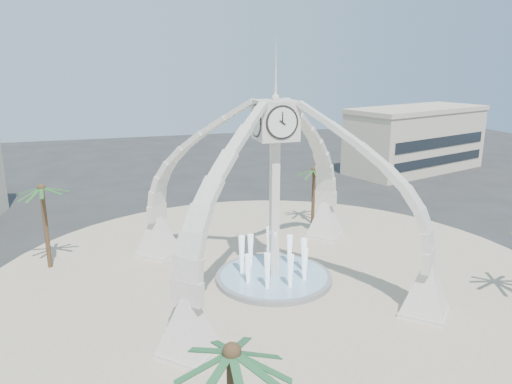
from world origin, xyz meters
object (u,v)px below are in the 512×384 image
object	(u,v)px
clock_tower	(275,190)
fountain	(274,277)
palm_south	(232,355)
palm_north	(314,170)
palm_west	(42,189)

from	to	relation	value
clock_tower	fountain	size ratio (longest dim) A/B	2.24
fountain	palm_south	xyz separation A→B (m)	(-7.13, -16.49, 5.49)
clock_tower	palm_south	distance (m)	17.98
clock_tower	palm_north	bearing A→B (deg)	54.67
fountain	palm_north	bearing A→B (deg)	54.67
clock_tower	palm_south	xyz separation A→B (m)	(-7.13, -16.49, -0.71)
palm_north	palm_south	xyz separation A→B (m)	(-14.52, -26.91, 0.66)
palm_west	palm_south	bearing A→B (deg)	-71.48
palm_west	palm_south	distance (m)	24.62
fountain	palm_south	size ratio (longest dim) A/B	1.21
palm_west	palm_north	world-z (taller)	palm_west
clock_tower	fountain	bearing A→B (deg)	90.00
clock_tower	palm_north	world-z (taller)	clock_tower
clock_tower	fountain	xyz separation A→B (m)	(0.00, 0.00, -6.20)
palm_south	palm_west	bearing A→B (deg)	108.52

